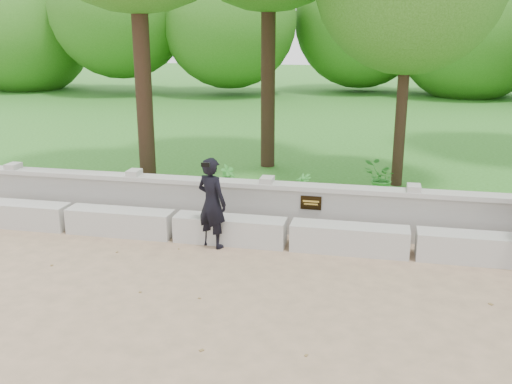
% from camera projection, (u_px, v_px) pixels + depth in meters
% --- Properties ---
extents(ground, '(80.00, 80.00, 0.00)m').
position_uv_depth(ground, '(266.00, 297.00, 7.73)').
color(ground, tan).
rests_on(ground, ground).
extents(lawn, '(40.00, 22.00, 0.25)m').
position_uv_depth(lawn, '(340.00, 124.00, 20.85)').
color(lawn, '#285F16').
rests_on(lawn, ground).
extents(concrete_bench, '(11.90, 0.45, 0.45)m').
position_uv_depth(concrete_bench, '(288.00, 234.00, 9.45)').
color(concrete_bench, '#AFACA5').
rests_on(concrete_bench, ground).
extents(parapet_wall, '(12.50, 0.35, 0.90)m').
position_uv_depth(parapet_wall, '(295.00, 208.00, 10.04)').
color(parapet_wall, '#A4A29B').
rests_on(parapet_wall, ground).
extents(man_main, '(0.66, 0.62, 1.52)m').
position_uv_depth(man_main, '(212.00, 203.00, 9.33)').
color(man_main, black).
rests_on(man_main, ground).
extents(shrub_a, '(0.38, 0.42, 0.66)m').
position_uv_depth(shrub_a, '(228.00, 180.00, 11.40)').
color(shrub_a, green).
rests_on(shrub_a, lawn).
extents(shrub_b, '(0.36, 0.36, 0.51)m').
position_uv_depth(shrub_b, '(226.00, 183.00, 11.53)').
color(shrub_b, green).
rests_on(shrub_b, lawn).
extents(shrub_c, '(0.78, 0.74, 0.69)m').
position_uv_depth(shrub_c, '(380.00, 178.00, 11.50)').
color(shrub_c, green).
rests_on(shrub_c, lawn).
extents(shrub_d, '(0.45, 0.45, 0.61)m').
position_uv_depth(shrub_d, '(303.00, 189.00, 10.87)').
color(shrub_d, green).
rests_on(shrub_d, lawn).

